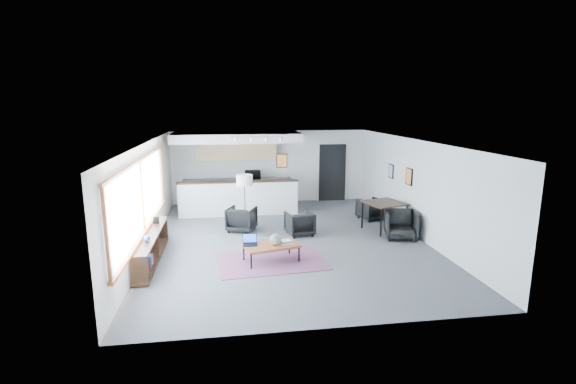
{
  "coord_description": "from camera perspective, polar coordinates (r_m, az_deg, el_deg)",
  "views": [
    {
      "loc": [
        -1.53,
        -10.42,
        3.51
      ],
      "look_at": [
        0.06,
        0.4,
        1.21
      ],
      "focal_mm": 26.0,
      "sensor_mm": 36.0,
      "label": 1
    }
  ],
  "objects": [
    {
      "name": "armchair_right",
      "position": [
        11.44,
        1.6,
        -4.15
      ],
      "size": [
        0.8,
        0.76,
        0.71
      ],
      "primitive_type": "imported",
      "rotation": [
        0.0,
        0.0,
        3.32
      ],
      "color": "black",
      "rests_on": "floor"
    },
    {
      "name": "doorway",
      "position": [
        15.52,
        6.04,
        2.77
      ],
      "size": [
        1.1,
        0.12,
        2.15
      ],
      "color": "black",
      "rests_on": "room"
    },
    {
      "name": "kitchenette",
      "position": [
        14.3,
        -6.95,
        3.19
      ],
      "size": [
        4.2,
        1.96,
        2.6
      ],
      "color": "white",
      "rests_on": "floor"
    },
    {
      "name": "window",
      "position": [
        9.93,
        -19.38,
        -0.78
      ],
      "size": [
        0.1,
        5.95,
        1.66
      ],
      "color": "#8CBFFF",
      "rests_on": "room"
    },
    {
      "name": "console",
      "position": [
        10.06,
        -18.17,
        -7.23
      ],
      "size": [
        0.35,
        3.0,
        0.8
      ],
      "color": "black",
      "rests_on": "floor"
    },
    {
      "name": "laptop",
      "position": [
        9.58,
        -5.23,
        -6.74
      ],
      "size": [
        0.32,
        0.27,
        0.23
      ],
      "rotation": [
        0.0,
        0.0,
        -0.02
      ],
      "color": "black",
      "rests_on": "coffee_table"
    },
    {
      "name": "room",
      "position": [
        10.76,
        -0.0,
        0.0
      ],
      "size": [
        7.02,
        9.02,
        2.62
      ],
      "color": "#4D4D50",
      "rests_on": "ground"
    },
    {
      "name": "wall_art_lower",
      "position": [
        12.08,
        16.22,
        2.04
      ],
      "size": [
        0.03,
        0.38,
        0.48
      ],
      "color": "black",
      "rests_on": "room"
    },
    {
      "name": "coffee_table",
      "position": [
        9.54,
        -2.33,
        -7.37
      ],
      "size": [
        1.35,
        0.94,
        0.4
      ],
      "rotation": [
        0.0,
        0.0,
        0.24
      ],
      "color": "brown",
      "rests_on": "floor"
    },
    {
      "name": "book_stack",
      "position": [
        9.58,
        -0.31,
        -6.85
      ],
      "size": [
        0.3,
        0.26,
        0.08
      ],
      "rotation": [
        0.0,
        0.0,
        0.18
      ],
      "color": "silver",
      "rests_on": "coffee_table"
    },
    {
      "name": "ceramic_pot",
      "position": [
        9.47,
        -1.74,
        -6.51
      ],
      "size": [
        0.26,
        0.26,
        0.26
      ],
      "rotation": [
        0.0,
        0.0,
        -0.21
      ],
      "color": "gray",
      "rests_on": "coffee_table"
    },
    {
      "name": "floor_lamp",
      "position": [
        11.77,
        -5.97,
        1.36
      ],
      "size": [
        0.55,
        0.55,
        1.59
      ],
      "rotation": [
        0.0,
        0.0,
        -0.25
      ],
      "color": "black",
      "rests_on": "floor"
    },
    {
      "name": "wall_art_upper",
      "position": [
        13.27,
        13.9,
        2.79
      ],
      "size": [
        0.03,
        0.34,
        0.44
      ],
      "color": "black",
      "rests_on": "room"
    },
    {
      "name": "dining_chair_far",
      "position": [
        13.25,
        11.24,
        -2.39
      ],
      "size": [
        0.73,
        0.71,
        0.61
      ],
      "primitive_type": "imported",
      "rotation": [
        0.0,
        0.0,
        3.46
      ],
      "color": "black",
      "rests_on": "floor"
    },
    {
      "name": "microwave",
      "position": [
        14.79,
        -4.86,
        2.49
      ],
      "size": [
        0.55,
        0.31,
        0.37
      ],
      "primitive_type": "imported",
      "rotation": [
        0.0,
        0.0,
        -0.01
      ],
      "color": "black",
      "rests_on": "kitchenette"
    },
    {
      "name": "armchair_left",
      "position": [
        11.87,
        -6.36,
        -3.53
      ],
      "size": [
        0.93,
        0.9,
        0.75
      ],
      "primitive_type": "imported",
      "rotation": [
        0.0,
        0.0,
        2.77
      ],
      "color": "black",
      "rests_on": "floor"
    },
    {
      "name": "dining_table",
      "position": [
        12.04,
        13.06,
        -1.71
      ],
      "size": [
        1.22,
        1.22,
        0.82
      ],
      "rotation": [
        0.0,
        0.0,
        0.3
      ],
      "color": "black",
      "rests_on": "floor"
    },
    {
      "name": "track_light",
      "position": [
        12.7,
        -4.12,
        7.38
      ],
      "size": [
        1.6,
        0.07,
        0.15
      ],
      "color": "silver",
      "rests_on": "room"
    },
    {
      "name": "coaster",
      "position": [
        9.3,
        -1.84,
        -7.67
      ],
      "size": [
        0.13,
        0.13,
        0.01
      ],
      "rotation": [
        0.0,
        0.0,
        -0.35
      ],
      "color": "#E5590C",
      "rests_on": "coffee_table"
    },
    {
      "name": "kilim_rug",
      "position": [
        9.67,
        -2.31,
        -9.41
      ],
      "size": [
        2.55,
        1.85,
        0.01
      ],
      "rotation": [
        0.0,
        0.0,
        0.09
      ],
      "color": "#66344F",
      "rests_on": "floor"
    },
    {
      "name": "dining_chair_near",
      "position": [
        11.54,
        15.16,
        -4.44
      ],
      "size": [
        0.83,
        0.8,
        0.71
      ],
      "primitive_type": "imported",
      "rotation": [
        0.0,
        0.0,
        -0.25
      ],
      "color": "black",
      "rests_on": "floor"
    }
  ]
}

